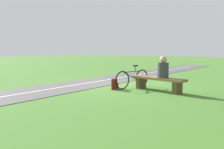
# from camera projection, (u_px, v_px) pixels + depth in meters

# --- Properties ---
(ground_plane) EXTENTS (80.00, 80.00, 0.00)m
(ground_plane) POSITION_uv_depth(u_px,v_px,m) (119.00, 85.00, 9.65)
(ground_plane) COLOR #477A2D
(paved_path) EXTENTS (2.91, 36.04, 0.02)m
(paved_path) POSITION_uv_depth(u_px,v_px,m) (11.00, 96.00, 7.33)
(paved_path) COLOR #565454
(paved_path) RESTS_ON ground_plane
(path_centre_line) EXTENTS (0.71, 32.00, 0.00)m
(path_centre_line) POSITION_uv_depth(u_px,v_px,m) (11.00, 95.00, 7.33)
(path_centre_line) COLOR silver
(path_centre_line) RESTS_ON paved_path
(bench) EXTENTS (2.07, 0.70, 0.48)m
(bench) POSITION_uv_depth(u_px,v_px,m) (158.00, 81.00, 8.18)
(bench) COLOR brown
(bench) RESTS_ON ground_plane
(person_seated) EXTENTS (0.42, 0.42, 0.75)m
(person_seated) POSITION_uv_depth(u_px,v_px,m) (163.00, 69.00, 7.99)
(person_seated) COLOR #38383D
(person_seated) RESTS_ON bench
(bicycle) EXTENTS (0.37, 1.70, 0.87)m
(bicycle) POSITION_uv_depth(u_px,v_px,m) (132.00, 79.00, 8.79)
(bicycle) COLOR black
(bicycle) RESTS_ON ground_plane
(backpack) EXTENTS (0.34, 0.36, 0.39)m
(backpack) POSITION_uv_depth(u_px,v_px,m) (115.00, 84.00, 8.55)
(backpack) COLOR maroon
(backpack) RESTS_ON ground_plane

